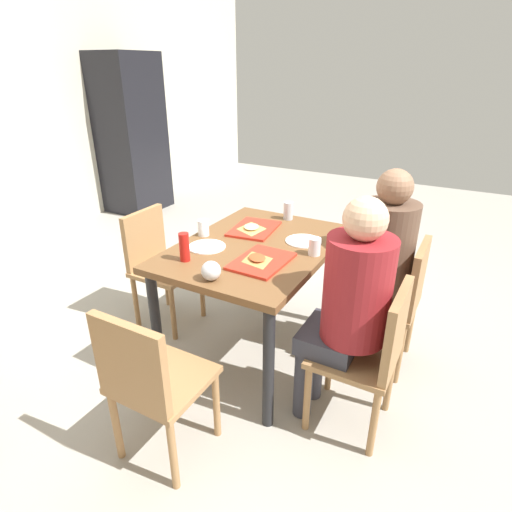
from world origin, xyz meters
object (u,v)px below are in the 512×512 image
object	(u,v)px
chair_left_end	(150,379)
tray_red_far	(254,229)
person_in_brown_jacket	(379,254)
drink_fridge	(132,135)
pizza_slice_b	(251,228)
tray_red_near	(262,261)
chair_near_right	(397,296)
plastic_cup_a	(203,228)
plastic_cup_b	(315,246)
condiment_bottle	(184,247)
paper_plate_near_edge	(304,241)
chair_far_side	(157,260)
soda_can	(288,211)
foil_bundle	(211,271)
paper_plate_center	(207,247)
main_table	(256,259)
chair_near_left	(372,350)
person_in_red	(349,299)
pizza_slice_a	(257,259)

from	to	relation	value
chair_left_end	tray_red_far	world-z (taller)	chair_left_end
person_in_brown_jacket	drink_fridge	size ratio (longest dim) A/B	0.66
person_in_brown_jacket	pizza_slice_b	xyz separation A→B (m)	(-0.12, 0.80, 0.06)
tray_red_near	drink_fridge	bearing A→B (deg)	54.35
chair_near_right	plastic_cup_a	world-z (taller)	plastic_cup_a
tray_red_far	plastic_cup_b	world-z (taller)	plastic_cup_b
chair_near_right	tray_red_near	world-z (taller)	chair_near_right
condiment_bottle	paper_plate_near_edge	bearing A→B (deg)	-39.65
chair_far_side	soda_can	xyz separation A→B (m)	(0.50, -0.79, 0.35)
chair_near_right	drink_fridge	xyz separation A→B (m)	(1.65, 3.66, 0.46)
plastic_cup_b	foil_bundle	xyz separation A→B (m)	(-0.53, 0.34, 0.00)
chair_left_end	paper_plate_center	xyz separation A→B (m)	(0.80, 0.23, 0.29)
main_table	paper_plate_center	world-z (taller)	paper_plate_center
person_in_brown_jacket	condiment_bottle	distance (m)	1.14
main_table	paper_plate_center	bearing A→B (deg)	127.31
main_table	chair_near_right	xyz separation A→B (m)	(0.30, -0.81, -0.18)
chair_near_left	pizza_slice_b	bearing A→B (deg)	63.23
tray_red_far	paper_plate_near_edge	distance (m)	0.36
chair_near_right	condiment_bottle	bearing A→B (deg)	123.19
main_table	chair_left_end	bearing A→B (deg)	180.00
chair_left_end	plastic_cup_b	world-z (taller)	plastic_cup_b
chair_far_side	tray_red_near	xyz separation A→B (m)	(-0.21, -0.96, 0.29)
main_table	chair_near_right	distance (m)	0.88
pizza_slice_b	plastic_cup_a	bearing A→B (deg)	132.11
chair_near_left	plastic_cup_b	xyz separation A→B (m)	(0.33, 0.45, 0.33)
chair_near_right	pizza_slice_b	size ratio (longest dim) A/B	3.63
plastic_cup_b	condiment_bottle	bearing A→B (deg)	124.93
chair_near_right	pizza_slice_b	world-z (taller)	chair_near_right
chair_near_left	pizza_slice_b	world-z (taller)	chair_near_left
paper_plate_center	plastic_cup_b	world-z (taller)	plastic_cup_b
paper_plate_center	plastic_cup_b	bearing A→B (deg)	-70.75
chair_near_left	foil_bundle	world-z (taller)	foil_bundle
person_in_red	condiment_bottle	size ratio (longest dim) A/B	7.78
chair_far_side	drink_fridge	world-z (taller)	drink_fridge
plastic_cup_a	soda_can	bearing A→B (deg)	-32.47
paper_plate_center	drink_fridge	world-z (taller)	drink_fridge
chair_near_right	main_table	bearing A→B (deg)	110.13
foil_bundle	drink_fridge	distance (m)	3.77
chair_near_left	pizza_slice_a	distance (m)	0.75
paper_plate_center	chair_left_end	bearing A→B (deg)	-163.72
chair_left_end	paper_plate_near_edge	size ratio (longest dim) A/B	3.79
condiment_bottle	paper_plate_center	bearing A→B (deg)	0.00
person_in_red	condiment_bottle	xyz separation A→B (m)	(-0.09, 0.90, 0.12)
plastic_cup_a	condiment_bottle	size ratio (longest dim) A/B	0.62
person_in_red	drink_fridge	xyz separation A→B (m)	(2.24, 3.52, 0.22)
drink_fridge	tray_red_near	bearing A→B (deg)	-125.65
person_in_brown_jacket	plastic_cup_b	bearing A→B (deg)	130.89
pizza_slice_b	condiment_bottle	bearing A→B (deg)	169.71
chair_near_left	tray_red_near	xyz separation A→B (m)	(0.09, 0.66, 0.29)
main_table	tray_red_near	size ratio (longest dim) A/B	3.29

